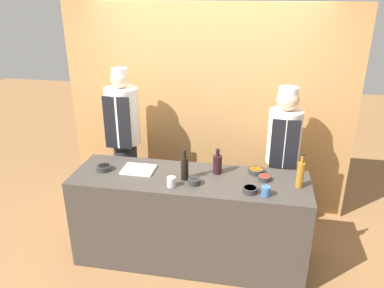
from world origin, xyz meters
The scene contains 16 objects.
ground_plane centered at (0.00, 0.00, 0.00)m, with size 14.00×14.00×0.00m, color olive.
cabinet_wall centered at (0.00, 1.12, 1.20)m, with size 3.27×0.18×2.40m.
counter centered at (0.00, 0.00, 0.45)m, with size 2.20×0.66×0.91m.
sauce_bowl_yellow centered at (0.06, -0.12, 0.94)m, with size 0.11×0.11×0.05m.
sauce_bowl_purple centered at (-0.83, 0.00, 0.93)m, with size 0.14×0.14×0.05m.
sauce_bowl_white centered at (0.56, -0.17, 0.93)m, with size 0.13×0.13×0.05m.
sauce_bowl_orange centered at (0.60, 0.20, 0.93)m, with size 0.15×0.15×0.04m.
sauce_bowl_red centered at (0.68, 0.07, 0.93)m, with size 0.11×0.11×0.04m.
cutting_board centered at (-0.51, 0.05, 0.92)m, with size 0.30×0.24×0.02m.
bottle_wine centered at (0.24, 0.14, 1.00)m, with size 0.09×0.09×0.25m.
bottle_amber centered at (0.98, 0.00, 1.03)m, with size 0.07×0.07×0.32m.
bottle_soy centered at (-0.04, -0.04, 1.03)m, with size 0.07×0.07×0.30m.
cup_blue centered at (0.69, -0.21, 0.95)m, with size 0.08×0.08×0.09m.
cup_steel centered at (-0.12, -0.20, 0.95)m, with size 0.08×0.08×0.09m.
chef_left centered at (-0.86, 0.65, 0.95)m, with size 0.36×0.36×1.76m.
chef_right centered at (0.86, 0.65, 0.90)m, with size 0.34×0.34×1.64m.
Camera 1 is at (0.58, -3.01, 2.52)m, focal length 35.00 mm.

